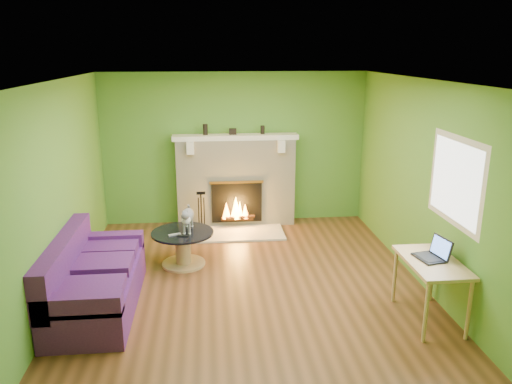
# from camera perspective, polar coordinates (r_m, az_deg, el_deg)

# --- Properties ---
(floor) EXTENTS (5.00, 5.00, 0.00)m
(floor) POSITION_cam_1_polar(r_m,az_deg,el_deg) (6.66, -1.02, -10.25)
(floor) COLOR #573318
(floor) RESTS_ON ground
(ceiling) EXTENTS (5.00, 5.00, 0.00)m
(ceiling) POSITION_cam_1_polar(r_m,az_deg,el_deg) (5.99, -1.14, 12.68)
(ceiling) COLOR white
(ceiling) RESTS_ON wall_back
(wall_back) EXTENTS (5.00, 0.00, 5.00)m
(wall_back) POSITION_cam_1_polar(r_m,az_deg,el_deg) (8.63, -2.43, 4.95)
(wall_back) COLOR #55912F
(wall_back) RESTS_ON floor
(wall_front) EXTENTS (5.00, 0.00, 5.00)m
(wall_front) POSITION_cam_1_polar(r_m,az_deg,el_deg) (3.86, 1.98, -9.17)
(wall_front) COLOR #55912F
(wall_front) RESTS_ON floor
(wall_left) EXTENTS (0.00, 5.00, 5.00)m
(wall_left) POSITION_cam_1_polar(r_m,az_deg,el_deg) (6.43, -21.47, 0.04)
(wall_left) COLOR #55912F
(wall_left) RESTS_ON floor
(wall_right) EXTENTS (0.00, 5.00, 5.00)m
(wall_right) POSITION_cam_1_polar(r_m,az_deg,el_deg) (6.76, 18.31, 1.07)
(wall_right) COLOR #55912F
(wall_right) RESTS_ON floor
(window_frame) EXTENTS (0.00, 1.20, 1.20)m
(window_frame) POSITION_cam_1_polar(r_m,az_deg,el_deg) (5.91, 21.87, 1.18)
(window_frame) COLOR silver
(window_frame) RESTS_ON wall_right
(window_pane) EXTENTS (0.00, 1.06, 1.06)m
(window_pane) POSITION_cam_1_polar(r_m,az_deg,el_deg) (5.91, 21.80, 1.17)
(window_pane) COLOR white
(window_pane) RESTS_ON wall_right
(fireplace) EXTENTS (2.10, 0.46, 1.58)m
(fireplace) POSITION_cam_1_polar(r_m,az_deg,el_deg) (8.57, -2.31, 1.25)
(fireplace) COLOR beige
(fireplace) RESTS_ON floor
(hearth) EXTENTS (1.50, 0.75, 0.03)m
(hearth) POSITION_cam_1_polar(r_m,az_deg,el_deg) (8.31, -2.04, -4.70)
(hearth) COLOR #C3B3A0
(hearth) RESTS_ON floor
(mantel) EXTENTS (2.10, 0.28, 0.08)m
(mantel) POSITION_cam_1_polar(r_m,az_deg,el_deg) (8.39, -2.36, 6.30)
(mantel) COLOR white
(mantel) RESTS_ON fireplace
(sofa) EXTENTS (0.89, 1.93, 0.87)m
(sofa) POSITION_cam_1_polar(r_m,az_deg,el_deg) (6.23, -18.21, -9.64)
(sofa) COLOR #42185E
(sofa) RESTS_ON floor
(coffee_table) EXTENTS (0.87, 0.87, 0.49)m
(coffee_table) POSITION_cam_1_polar(r_m,az_deg,el_deg) (7.13, -8.34, -6.11)
(coffee_table) COLOR tan
(coffee_table) RESTS_ON floor
(desk) EXTENTS (0.56, 0.97, 0.72)m
(desk) POSITION_cam_1_polar(r_m,az_deg,el_deg) (5.88, 19.45, -8.18)
(desk) COLOR tan
(desk) RESTS_ON floor
(cat) EXTENTS (0.27, 0.61, 0.37)m
(cat) POSITION_cam_1_polar(r_m,az_deg,el_deg) (7.04, -7.80, -2.96)
(cat) COLOR slate
(cat) RESTS_ON coffee_table
(remote_silver) EXTENTS (0.17, 0.10, 0.02)m
(remote_silver) POSITION_cam_1_polar(r_m,az_deg,el_deg) (6.95, -9.28, -4.83)
(remote_silver) COLOR #99989B
(remote_silver) RESTS_ON coffee_table
(remote_black) EXTENTS (0.17, 0.09, 0.02)m
(remote_black) POSITION_cam_1_polar(r_m,az_deg,el_deg) (6.89, -8.31, -4.99)
(remote_black) COLOR black
(remote_black) RESTS_ON coffee_table
(laptop) EXTENTS (0.35, 0.38, 0.25)m
(laptop) POSITION_cam_1_polar(r_m,az_deg,el_deg) (5.83, 19.26, -6.10)
(laptop) COLOR black
(laptop) RESTS_ON desk
(fire_tools) EXTENTS (0.18, 0.18, 0.68)m
(fire_tools) POSITION_cam_1_polar(r_m,az_deg,el_deg) (8.32, -6.26, -2.18)
(fire_tools) COLOR black
(fire_tools) RESTS_ON hearth
(mantel_vase_left) EXTENTS (0.08, 0.08, 0.18)m
(mantel_vase_left) POSITION_cam_1_polar(r_m,az_deg,el_deg) (8.39, -5.82, 7.13)
(mantel_vase_left) COLOR black
(mantel_vase_left) RESTS_ON mantel
(mantel_vase_right) EXTENTS (0.07, 0.07, 0.14)m
(mantel_vase_right) POSITION_cam_1_polar(r_m,az_deg,el_deg) (8.44, 0.76, 7.13)
(mantel_vase_right) COLOR black
(mantel_vase_right) RESTS_ON mantel
(mantel_box) EXTENTS (0.12, 0.08, 0.10)m
(mantel_box) POSITION_cam_1_polar(r_m,az_deg,el_deg) (8.40, -2.68, 6.93)
(mantel_box) COLOR black
(mantel_box) RESTS_ON mantel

